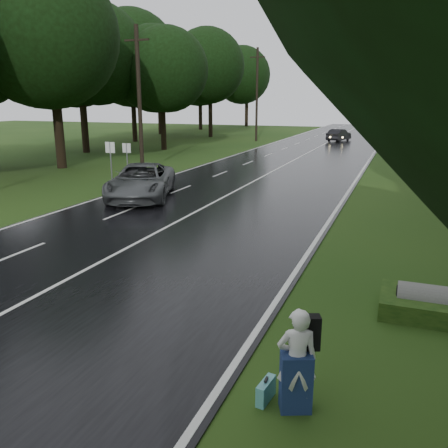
# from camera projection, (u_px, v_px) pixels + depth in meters

# --- Properties ---
(ground) EXTENTS (160.00, 160.00, 0.00)m
(ground) POSITION_uv_depth(u_px,v_px,m) (48.00, 291.00, 12.22)
(ground) COLOR #264314
(ground) RESTS_ON ground
(road) EXTENTS (12.00, 140.00, 0.04)m
(road) POSITION_uv_depth(u_px,v_px,m) (263.00, 177.00, 30.24)
(road) COLOR black
(road) RESTS_ON ground
(lane_center) EXTENTS (0.12, 140.00, 0.01)m
(lane_center) POSITION_uv_depth(u_px,v_px,m) (263.00, 176.00, 30.23)
(lane_center) COLOR silver
(lane_center) RESTS_ON road
(grey_car) EXTENTS (4.77, 6.73, 1.70)m
(grey_car) POSITION_uv_depth(u_px,v_px,m) (141.00, 181.00, 23.43)
(grey_car) COLOR #4B4F50
(grey_car) RESTS_ON road
(far_car) EXTENTS (2.55, 4.59, 1.43)m
(far_car) POSITION_uv_depth(u_px,v_px,m) (339.00, 135.00, 55.84)
(far_car) COLOR black
(far_car) RESTS_ON road
(hitchhiker) EXTENTS (0.76, 0.74, 1.78)m
(hitchhiker) POSITION_uv_depth(u_px,v_px,m) (297.00, 364.00, 7.37)
(hitchhiker) COLOR silver
(hitchhiker) RESTS_ON ground
(suitcase) EXTENTS (0.22, 0.53, 0.37)m
(suitcase) POSITION_uv_depth(u_px,v_px,m) (266.00, 391.00, 7.74)
(suitcase) COLOR #54A2A3
(suitcase) RESTS_ON ground
(culvert) EXTENTS (1.46, 0.73, 0.73)m
(culvert) POSITION_uv_depth(u_px,v_px,m) (428.00, 314.00, 10.90)
(culvert) COLOR slate
(culvert) RESTS_ON ground
(utility_pole_mid) EXTENTS (1.80, 0.28, 9.59)m
(utility_pole_mid) POSITION_uv_depth(u_px,v_px,m) (143.00, 172.00, 32.43)
(utility_pole_mid) COLOR black
(utility_pole_mid) RESTS_ON ground
(utility_pole_far) EXTENTS (1.80, 0.28, 10.74)m
(utility_pole_far) POSITION_uv_depth(u_px,v_px,m) (256.00, 141.00, 56.47)
(utility_pole_far) COLOR black
(utility_pole_far) RESTS_ON ground
(road_sign_a) EXTENTS (0.61, 0.10, 2.55)m
(road_sign_a) POSITION_uv_depth(u_px,v_px,m) (113.00, 186.00, 26.95)
(road_sign_a) COLOR white
(road_sign_a) RESTS_ON ground
(road_sign_b) EXTENTS (0.56, 0.10, 2.34)m
(road_sign_b) POSITION_uv_depth(u_px,v_px,m) (128.00, 182.00, 28.48)
(road_sign_b) COLOR white
(road_sign_b) RESTS_ON ground
(tree_left_d) EXTENTS (10.35, 10.35, 16.18)m
(tree_left_d) POSITION_uv_depth(u_px,v_px,m) (62.00, 168.00, 34.26)
(tree_left_d) COLOR black
(tree_left_d) RESTS_ON ground
(tree_left_e) EXTENTS (8.85, 8.85, 13.83)m
(tree_left_e) POSITION_uv_depth(u_px,v_px,m) (164.00, 150.00, 46.79)
(tree_left_e) COLOR black
(tree_left_e) RESTS_ON ground
(tree_left_f) EXTENTS (10.46, 10.46, 16.34)m
(tree_left_f) POSITION_uv_depth(u_px,v_px,m) (211.00, 137.00, 62.84)
(tree_left_f) COLOR black
(tree_left_f) RESTS_ON ground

